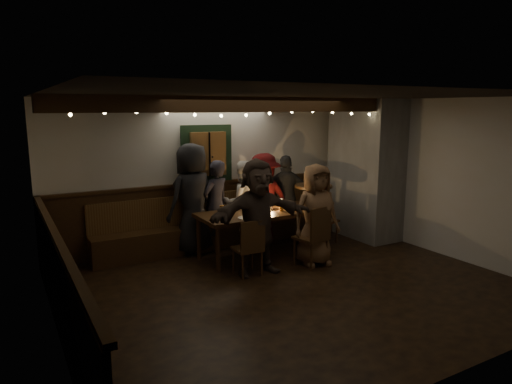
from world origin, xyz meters
TOP-DOWN VIEW (x-y plane):
  - room at (1.07, 1.42)m, footprint 6.02×5.01m
  - dining_table at (0.32, 1.40)m, footprint 2.12×0.91m
  - chair_near_left at (-0.33, 0.65)m, footprint 0.40×0.40m
  - chair_near_right at (0.74, 0.50)m, footprint 0.52×0.52m
  - chair_end at (1.60, 1.45)m, footprint 0.48×0.48m
  - high_top at (1.50, 1.58)m, footprint 0.67×0.67m
  - person_a at (-0.61, 2.13)m, footprint 1.05×0.84m
  - person_b at (-0.19, 2.11)m, footprint 0.67×0.57m
  - person_c at (0.34, 2.14)m, footprint 0.83×0.70m
  - person_d at (0.74, 2.04)m, footprint 1.09×0.67m
  - person_e at (1.28, 2.13)m, footprint 1.00×0.70m
  - person_f at (-0.16, 0.71)m, footprint 1.63×0.60m
  - person_g at (0.83, 0.62)m, footprint 0.83×0.59m

SIDE VIEW (x-z plane):
  - chair_near_left at x=-0.33m, z-range 0.05..0.91m
  - chair_end at x=1.60m, z-range 0.06..0.96m
  - chair_near_right at x=0.74m, z-range 0.06..1.03m
  - high_top at x=1.50m, z-range 0.14..1.22m
  - dining_table at x=0.32m, z-range 0.23..1.15m
  - person_c at x=0.34m, z-range 0.00..1.52m
  - person_b at x=-0.19m, z-range 0.00..1.56m
  - person_e at x=1.28m, z-range 0.00..1.57m
  - person_g at x=0.83m, z-range 0.00..1.60m
  - person_d at x=0.74m, z-range 0.00..1.64m
  - person_f at x=-0.16m, z-range 0.00..1.73m
  - person_a at x=-0.61m, z-range 0.00..1.87m
  - room at x=1.07m, z-range -0.24..2.38m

